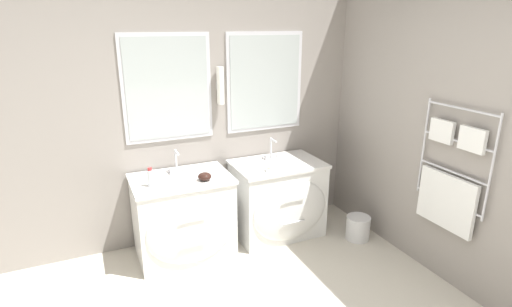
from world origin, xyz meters
TOP-DOWN VIEW (x-y plane):
  - wall_back at (0.01, 2.22)m, footprint 5.19×0.15m
  - wall_right at (1.82, 0.98)m, footprint 0.13×4.29m
  - vanity_left at (-0.12, 1.84)m, footprint 0.89×0.66m
  - vanity_right at (0.86, 1.84)m, footprint 0.89×0.66m
  - faucet_left at (-0.12, 2.02)m, footprint 0.17×0.13m
  - faucet_right at (0.86, 2.02)m, footprint 0.17×0.13m
  - toiletry_bottle at (-0.40, 1.78)m, footprint 0.05×0.05m
  - amenity_bowl at (0.06, 1.72)m, footprint 0.12×0.12m
  - soap_dish at (0.68, 1.70)m, footprint 0.09×0.06m
  - waste_bin at (1.55, 1.42)m, footprint 0.24×0.24m

SIDE VIEW (x-z plane):
  - waste_bin at x=1.55m, z-range 0.01..0.25m
  - vanity_left at x=-0.12m, z-range 0.01..0.78m
  - vanity_right at x=0.86m, z-range 0.01..0.78m
  - soap_dish at x=0.68m, z-range 0.77..0.81m
  - amenity_bowl at x=0.06m, z-range 0.77..0.84m
  - toiletry_bottle at x=-0.40m, z-range 0.77..0.93m
  - faucet_left at x=-0.12m, z-range 0.77..0.99m
  - faucet_right at x=0.86m, z-range 0.77..0.99m
  - wall_right at x=1.82m, z-range -0.01..2.59m
  - wall_back at x=0.01m, z-range 0.01..2.61m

